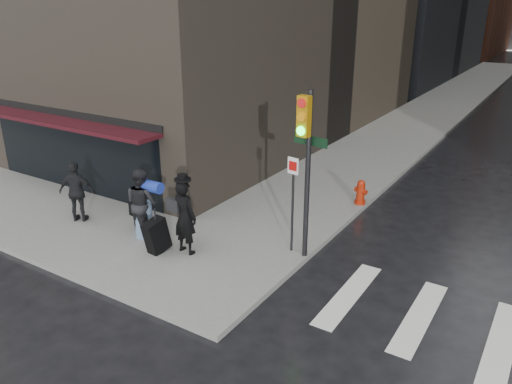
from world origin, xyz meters
TOP-DOWN VIEW (x-y plane):
  - ground at (0.00, 0.00)m, footprint 140.00×140.00m
  - sidewalk_left at (0.00, 27.00)m, footprint 4.00×50.00m
  - storefront at (-7.00, 1.90)m, footprint 8.40×1.11m
  - man_overcoat at (-0.92, 0.34)m, footprint 1.21×1.07m
  - man_jeans at (-2.37, 0.54)m, footprint 1.38×0.93m
  - man_greycoat at (-4.75, 0.29)m, footprint 1.15×0.89m
  - traffic_light at (1.85, 1.81)m, footprint 1.05×0.54m
  - fire_hydrant at (1.80, 6.00)m, footprint 0.47×0.35m

SIDE VIEW (x-z plane):
  - ground at x=0.00m, z-range 0.00..0.00m
  - sidewalk_left at x=0.00m, z-range 0.00..0.15m
  - fire_hydrant at x=1.80m, z-range 0.11..0.91m
  - man_greycoat at x=-4.75m, z-range 0.15..1.96m
  - man_overcoat at x=-0.92m, z-range -0.02..2.15m
  - man_jeans at x=-2.37m, z-range 0.15..2.13m
  - storefront at x=-7.00m, z-range 0.41..3.24m
  - traffic_light at x=1.85m, z-range 0.76..5.00m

